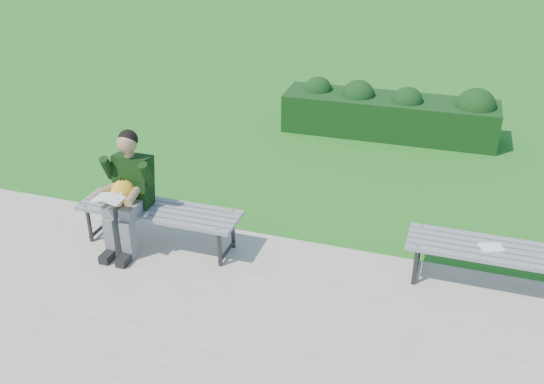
{
  "coord_description": "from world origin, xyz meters",
  "views": [
    {
      "loc": [
        1.56,
        -5.61,
        3.66
      ],
      "look_at": [
        -0.17,
        -0.3,
        0.75
      ],
      "focal_mm": 40.0,
      "sensor_mm": 36.0,
      "label": 1
    }
  ],
  "objects_px": {
    "bench_left": "(159,213)",
    "seated_boy": "(127,189)",
    "hedge": "(393,112)",
    "bench_right": "(501,254)",
    "paper_sheet": "(491,247)"
  },
  "relations": [
    {
      "from": "hedge",
      "to": "bench_left",
      "type": "height_order",
      "value": "hedge"
    },
    {
      "from": "bench_left",
      "to": "bench_right",
      "type": "height_order",
      "value": "same"
    },
    {
      "from": "bench_left",
      "to": "paper_sheet",
      "type": "relative_size",
      "value": 6.87
    },
    {
      "from": "hedge",
      "to": "seated_boy",
      "type": "xyz_separation_m",
      "value": [
        -2.25,
        -4.19,
        0.34
      ]
    },
    {
      "from": "bench_left",
      "to": "bench_right",
      "type": "xyz_separation_m",
      "value": [
        3.53,
        0.3,
        0.0
      ]
    },
    {
      "from": "bench_right",
      "to": "seated_boy",
      "type": "height_order",
      "value": "seated_boy"
    },
    {
      "from": "bench_left",
      "to": "bench_right",
      "type": "distance_m",
      "value": 3.54
    },
    {
      "from": "bench_left",
      "to": "seated_boy",
      "type": "xyz_separation_m",
      "value": [
        -0.3,
        -0.1,
        0.3
      ]
    },
    {
      "from": "seated_boy",
      "to": "paper_sheet",
      "type": "height_order",
      "value": "seated_boy"
    },
    {
      "from": "bench_left",
      "to": "bench_right",
      "type": "bearing_deg",
      "value": 4.94
    },
    {
      "from": "bench_left",
      "to": "paper_sheet",
      "type": "height_order",
      "value": "bench_left"
    },
    {
      "from": "bench_left",
      "to": "seated_boy",
      "type": "bearing_deg",
      "value": -162.17
    },
    {
      "from": "hedge",
      "to": "paper_sheet",
      "type": "distance_m",
      "value": 4.07
    },
    {
      "from": "hedge",
      "to": "paper_sheet",
      "type": "height_order",
      "value": "hedge"
    },
    {
      "from": "hedge",
      "to": "bench_right",
      "type": "bearing_deg",
      "value": -67.37
    }
  ]
}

